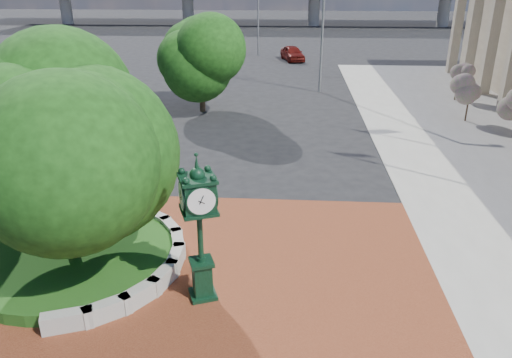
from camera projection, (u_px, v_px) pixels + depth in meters
name	position (u px, v px, depth m)	size (l,w,h in m)	color
ground	(235.00, 270.00, 15.15)	(200.00, 200.00, 0.00)	black
plaza	(231.00, 289.00, 14.22)	(12.00, 12.00, 0.04)	brown
planter_wall	(147.00, 259.00, 15.21)	(2.96, 6.77, 0.54)	#9E9B93
grass_bed	(74.00, 258.00, 15.38)	(6.10, 6.10, 0.40)	#1D4413
tree_planter	(56.00, 151.00, 14.01)	(5.20, 5.20, 6.33)	#38281C
tree_street	(201.00, 60.00, 30.67)	(4.40, 4.40, 5.45)	#38281C
post_clock	(200.00, 223.00, 13.00)	(1.08, 1.08, 4.21)	black
parked_car	(293.00, 53.00, 49.03)	(1.67, 4.15, 1.41)	#59100C
street_lamp_near	(327.00, 11.00, 34.58)	(2.16, 0.62, 9.71)	slate
street_lamp_far	(260.00, 3.00, 49.94)	(1.94, 0.71, 8.83)	slate
shrub_mid	(469.00, 95.00, 29.16)	(1.20, 1.20, 2.20)	#38281C
shrub_far	(458.00, 77.00, 33.87)	(1.20, 1.20, 2.20)	#38281C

